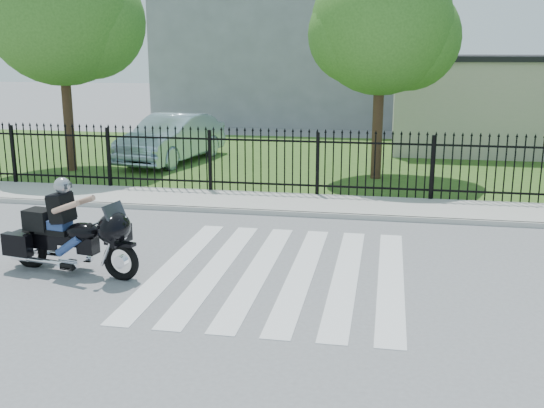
# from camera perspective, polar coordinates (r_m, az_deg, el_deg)

# --- Properties ---
(ground) EXTENTS (120.00, 120.00, 0.00)m
(ground) POSITION_cam_1_polar(r_m,az_deg,el_deg) (11.68, 0.70, -6.16)
(ground) COLOR slate
(ground) RESTS_ON ground
(crosswalk) EXTENTS (5.00, 5.50, 0.01)m
(crosswalk) POSITION_cam_1_polar(r_m,az_deg,el_deg) (11.68, 0.70, -6.13)
(crosswalk) COLOR silver
(crosswalk) RESTS_ON ground
(sidewalk) EXTENTS (40.00, 2.00, 0.12)m
(sidewalk) POSITION_cam_1_polar(r_m,az_deg,el_deg) (16.41, 3.66, -0.06)
(sidewalk) COLOR #ADAAA3
(sidewalk) RESTS_ON ground
(curb) EXTENTS (40.00, 0.12, 0.12)m
(curb) POSITION_cam_1_polar(r_m,az_deg,el_deg) (15.45, 3.22, -0.94)
(curb) COLOR #ADAAA3
(curb) RESTS_ON ground
(grass_strip) EXTENTS (40.00, 12.00, 0.02)m
(grass_strip) POSITION_cam_1_polar(r_m,az_deg,el_deg) (23.24, 5.73, 3.90)
(grass_strip) COLOR #2E541C
(grass_strip) RESTS_ON ground
(iron_fence) EXTENTS (26.00, 0.04, 1.80)m
(iron_fence) POSITION_cam_1_polar(r_m,az_deg,el_deg) (17.20, 4.10, 3.45)
(iron_fence) COLOR black
(iron_fence) RESTS_ON ground
(tree_left) EXTENTS (4.80, 4.80, 7.58)m
(tree_left) POSITION_cam_1_polar(r_m,az_deg,el_deg) (21.95, -18.47, 16.23)
(tree_left) COLOR #382316
(tree_left) RESTS_ON ground
(tree_mid) EXTENTS (4.20, 4.20, 6.78)m
(tree_mid) POSITION_cam_1_polar(r_m,az_deg,el_deg) (19.84, 9.79, 15.58)
(tree_mid) COLOR #382316
(tree_mid) RESTS_ON ground
(building_low) EXTENTS (10.00, 6.00, 3.50)m
(building_low) POSITION_cam_1_polar(r_m,az_deg,el_deg) (27.40, 21.47, 8.20)
(building_low) COLOR #B9B29A
(building_low) RESTS_ON ground
(building_low_roof) EXTENTS (10.20, 6.20, 0.20)m
(building_low_roof) POSITION_cam_1_polar(r_m,az_deg,el_deg) (27.31, 21.81, 12.05)
(building_low_roof) COLOR black
(building_low_roof) RESTS_ON building_low
(building_tall) EXTENTS (15.00, 10.00, 12.00)m
(building_tall) POSITION_cam_1_polar(r_m,az_deg,el_deg) (37.19, 3.07, 16.91)
(building_tall) COLOR #93959B
(building_tall) RESTS_ON ground
(motorcycle_rider) EXTENTS (2.71, 1.20, 1.80)m
(motorcycle_rider) POSITION_cam_1_polar(r_m,az_deg,el_deg) (12.04, -17.77, -2.53)
(motorcycle_rider) COLOR black
(motorcycle_rider) RESTS_ON ground
(parked_car) EXTENTS (2.72, 5.35, 1.68)m
(parked_car) POSITION_cam_1_polar(r_m,az_deg,el_deg) (23.00, -8.97, 5.84)
(parked_car) COLOR #ABC7D7
(parked_car) RESTS_ON grass_strip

